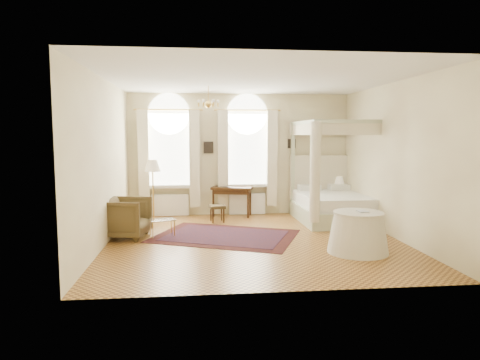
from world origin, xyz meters
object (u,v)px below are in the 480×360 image
object	(u,v)px
canopy_bed	(335,199)
coffee_table	(162,221)
nightstand	(337,203)
stool	(217,208)
writing_desk	(232,191)
armchair	(125,218)
side_table	(358,232)
floor_lamp	(153,169)

from	to	relation	value
canopy_bed	coffee_table	bearing A→B (deg)	-164.37
nightstand	coffee_table	size ratio (longest dim) A/B	1.02
canopy_bed	coffee_table	world-z (taller)	canopy_bed
stool	nightstand	bearing A→B (deg)	12.65
writing_desk	armchair	xyz separation A→B (m)	(-2.46, -2.23, -0.25)
nightstand	writing_desk	distance (m)	2.96
stool	armchair	distance (m)	2.50
coffee_table	side_table	size ratio (longest dim) A/B	0.55
nightstand	coffee_table	xyz separation A→B (m)	(-4.64, -2.14, 0.01)
stool	writing_desk	bearing A→B (deg)	59.94
canopy_bed	coffee_table	xyz separation A→B (m)	(-4.26, -1.19, -0.24)
canopy_bed	armchair	xyz separation A→B (m)	(-5.02, -1.28, -0.14)
canopy_bed	floor_lamp	size ratio (longest dim) A/B	1.62
nightstand	writing_desk	size ratio (longest dim) A/B	0.54
canopy_bed	writing_desk	size ratio (longest dim) A/B	2.16
writing_desk	side_table	distance (m)	4.36
stool	side_table	world-z (taller)	side_table
stool	coffee_table	world-z (taller)	stool
writing_desk	side_table	world-z (taller)	writing_desk
stool	canopy_bed	bearing A→B (deg)	-3.70
side_table	floor_lamp	bearing A→B (deg)	140.45
canopy_bed	floor_lamp	distance (m)	4.69
writing_desk	coffee_table	bearing A→B (deg)	-128.49
armchair	nightstand	bearing A→B (deg)	-56.71
side_table	armchair	bearing A→B (deg)	160.27
nightstand	armchair	size ratio (longest dim) A/B	0.67
canopy_bed	side_table	world-z (taller)	canopy_bed
canopy_bed	stool	distance (m)	3.01
canopy_bed	armchair	bearing A→B (deg)	-165.74
coffee_table	floor_lamp	distance (m)	1.98
canopy_bed	side_table	distance (m)	2.94
stool	floor_lamp	world-z (taller)	floor_lamp
writing_desk	armchair	world-z (taller)	armchair
stool	armchair	size ratio (longest dim) A/B	0.45
armchair	floor_lamp	size ratio (longest dim) A/B	0.61
nightstand	side_table	bearing A→B (deg)	-103.23
writing_desk	armchair	bearing A→B (deg)	-137.91
nightstand	stool	world-z (taller)	nightstand
armchair	coffee_table	bearing A→B (deg)	-72.80
coffee_table	side_table	xyz separation A→B (m)	(3.74, -1.70, 0.05)
nightstand	floor_lamp	world-z (taller)	floor_lamp
canopy_bed	coffee_table	size ratio (longest dim) A/B	4.07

